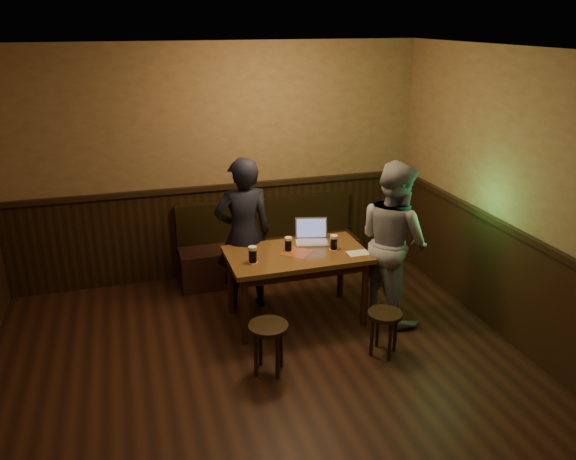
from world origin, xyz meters
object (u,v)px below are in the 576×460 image
(bench, at_px, (269,251))
(person_grey, at_px, (393,241))
(laptop, at_px, (312,236))
(person_suit, at_px, (244,235))
(stool_left, at_px, (268,334))
(pint_right, at_px, (334,242))
(stool_right, at_px, (385,321))
(pub_table, at_px, (297,261))
(pint_mid, at_px, (288,244))
(pint_left, at_px, (253,255))

(bench, distance_m, person_grey, 1.76)
(laptop, relative_size, person_grey, 0.23)
(laptop, bearing_deg, person_suit, 178.77)
(stool_left, distance_m, person_grey, 1.72)
(stool_left, distance_m, pint_right, 1.32)
(stool_right, bearing_deg, stool_left, 178.64)
(pub_table, bearing_deg, stool_left, -122.48)
(pint_mid, xyz_separation_m, person_grey, (1.06, -0.26, 0.01))
(pub_table, bearing_deg, pint_right, -5.09)
(pub_table, distance_m, person_suit, 0.66)
(pint_right, bearing_deg, stool_left, -138.42)
(pint_left, bearing_deg, pub_table, 13.18)
(pint_mid, bearing_deg, person_suit, 136.15)
(pint_right, distance_m, laptop, 0.32)
(pint_left, xyz_separation_m, laptop, (0.74, 0.36, -0.02))
(bench, bearing_deg, pint_right, -71.60)
(pint_left, bearing_deg, bench, 68.87)
(laptop, xyz_separation_m, person_grey, (0.74, -0.45, 0.02))
(bench, xyz_separation_m, pint_left, (-0.49, -1.27, 0.54))
(stool_right, xyz_separation_m, person_suit, (-1.06, 1.32, 0.50))
(pint_mid, bearing_deg, bench, 86.22)
(person_grey, bearing_deg, stool_right, 137.02)
(bench, relative_size, laptop, 5.49)
(person_grey, bearing_deg, person_suit, 53.40)
(stool_left, relative_size, person_grey, 0.28)
(stool_left, xyz_separation_m, stool_right, (1.13, -0.03, -0.03))
(stool_right, distance_m, pint_left, 1.42)
(pint_left, xyz_separation_m, person_grey, (1.48, -0.08, 0.00))
(stool_left, bearing_deg, laptop, 54.74)
(stool_left, xyz_separation_m, person_grey, (1.52, 0.65, 0.47))
(bench, relative_size, stool_left, 4.52)
(pint_mid, xyz_separation_m, laptop, (0.32, 0.18, -0.01))
(stool_left, bearing_deg, pint_mid, 63.41)
(person_grey, bearing_deg, pint_left, 73.85)
(laptop, distance_m, person_grey, 0.87)
(person_suit, relative_size, person_grey, 1.00)
(pub_table, distance_m, pint_mid, 0.20)
(pint_left, distance_m, pint_mid, 0.46)
(person_grey, bearing_deg, pint_mid, 63.18)
(pub_table, height_order, laptop, laptop)
(pint_mid, relative_size, laptop, 0.38)
(stool_left, height_order, laptop, laptop)
(stool_left, bearing_deg, bench, 75.18)
(pub_table, xyz_separation_m, stool_right, (0.60, -0.88, -0.31))
(stool_right, bearing_deg, person_grey, 59.90)
(pint_left, bearing_deg, person_grey, -3.27)
(stool_right, distance_m, person_grey, 0.93)
(stool_left, xyz_separation_m, pint_mid, (0.46, 0.92, 0.46))
(bench, relative_size, pint_left, 12.89)
(laptop, bearing_deg, pint_left, -139.93)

